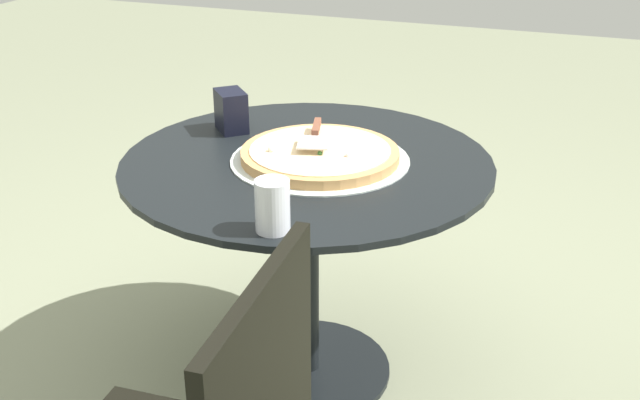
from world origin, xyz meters
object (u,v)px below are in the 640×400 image
Objects in this scene: drinking_cup at (272,206)px; napkin_dispenser at (231,111)px; patio_table at (307,215)px; pizza_on_tray at (320,155)px; pizza_server at (315,134)px.

napkin_dispenser is (-0.37, 0.55, 0.00)m from drinking_cup.
pizza_on_tray reaches higher than patio_table.
drinking_cup is 0.99× the size of napkin_dispenser.
patio_table is 8.35× the size of napkin_dispenser.
napkin_dispenser is at bearing 163.44° from pizza_server.
pizza_server is 0.30m from napkin_dispenser.
pizza_server is at bearing 124.31° from pizza_on_tray.
patio_table is 0.48m from drinking_cup.
patio_table is at bearing 101.14° from drinking_cup.
patio_table is 2.08× the size of pizza_on_tray.
drinking_cup is (0.08, -0.41, 0.22)m from patio_table.
patio_table is at bearing 22.00° from napkin_dispenser.
napkin_dispenser reaches higher than pizza_server.
napkin_dispenser reaches higher than pizza_on_tray.
pizza_on_tray is 4.05× the size of drinking_cup.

